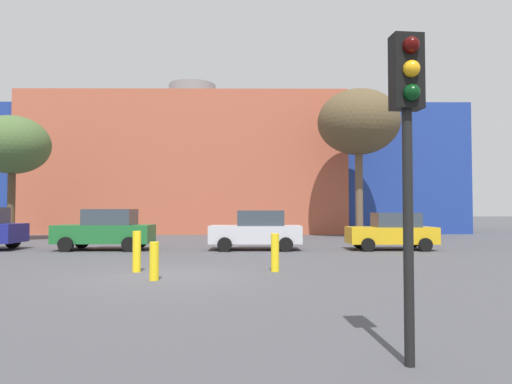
# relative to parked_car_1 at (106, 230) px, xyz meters

# --- Properties ---
(ground_plane) EXTENTS (200.00, 200.00, 0.00)m
(ground_plane) POSITION_rel_parked_car_1_xyz_m (4.31, -7.93, -0.91)
(ground_plane) COLOR #47474C
(building_backdrop) EXTENTS (42.54, 13.10, 12.50)m
(building_backdrop) POSITION_rel_parked_car_1_xyz_m (1.34, 18.69, 4.22)
(building_backdrop) COLOR #B2563D
(building_backdrop) RESTS_ON ground_plane
(parked_car_1) EXTENTS (4.23, 2.07, 1.83)m
(parked_car_1) POSITION_rel_parked_car_1_xyz_m (0.00, 0.00, 0.00)
(parked_car_1) COLOR #1E662D
(parked_car_1) RESTS_ON ground_plane
(parked_car_2) EXTENTS (4.09, 2.01, 1.77)m
(parked_car_2) POSITION_rel_parked_car_1_xyz_m (6.75, 0.00, -0.03)
(parked_car_2) COLOR silver
(parked_car_2) RESTS_ON ground_plane
(parked_car_3) EXTENTS (3.85, 1.89, 1.67)m
(parked_car_3) POSITION_rel_parked_car_1_xyz_m (12.86, 0.00, -0.08)
(parked_car_3) COLOR gold
(parked_car_3) RESTS_ON ground_plane
(traffic_light_near_right) EXTENTS (0.38, 0.38, 3.93)m
(traffic_light_near_right) POSITION_rel_parked_car_1_xyz_m (8.44, -15.35, 1.98)
(traffic_light_near_right) COLOR black
(traffic_light_near_right) RESTS_ON ground_plane
(bare_tree_0) EXTENTS (4.19, 4.19, 7.22)m
(bare_tree_0) POSITION_rel_parked_car_1_xyz_m (-7.29, 5.77, 4.58)
(bare_tree_0) COLOR brown
(bare_tree_0) RESTS_ON ground_plane
(bare_tree_1) EXTENTS (5.19, 5.19, 9.45)m
(bare_tree_1) POSITION_rel_parked_car_1_xyz_m (13.30, 8.34, 6.40)
(bare_tree_1) COLOR brown
(bare_tree_1) RESTS_ON ground_plane
(bollard_yellow_0) EXTENTS (0.24, 0.24, 1.11)m
(bollard_yellow_0) POSITION_rel_parked_car_1_xyz_m (7.25, -7.13, -0.35)
(bollard_yellow_0) COLOR yellow
(bollard_yellow_0) RESTS_ON ground_plane
(bollard_yellow_1) EXTENTS (0.24, 0.24, 1.19)m
(bollard_yellow_1) POSITION_rel_parked_car_1_xyz_m (3.20, -7.23, -0.31)
(bollard_yellow_1) COLOR yellow
(bollard_yellow_1) RESTS_ON ground_plane
(bollard_yellow_2) EXTENTS (0.24, 0.24, 0.99)m
(bollard_yellow_2) POSITION_rel_parked_car_1_xyz_m (4.05, -8.82, -0.42)
(bollard_yellow_2) COLOR yellow
(bollard_yellow_2) RESTS_ON ground_plane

